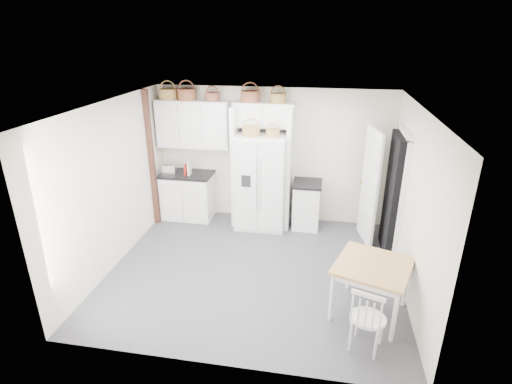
# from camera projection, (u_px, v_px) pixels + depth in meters

# --- Properties ---
(floor) EXTENTS (4.50, 4.50, 0.00)m
(floor) POSITION_uv_depth(u_px,v_px,m) (254.00, 270.00, 6.39)
(floor) COLOR #474652
(floor) RESTS_ON ground
(ceiling) EXTENTS (4.50, 4.50, 0.00)m
(ceiling) POSITION_uv_depth(u_px,v_px,m) (254.00, 106.00, 5.41)
(ceiling) COLOR white
(ceiling) RESTS_ON wall_back
(wall_back) EXTENTS (4.50, 0.00, 4.50)m
(wall_back) POSITION_uv_depth(u_px,v_px,m) (272.00, 156.00, 7.72)
(wall_back) COLOR silver
(wall_back) RESTS_ON floor
(wall_left) EXTENTS (0.00, 4.00, 4.00)m
(wall_left) POSITION_uv_depth(u_px,v_px,m) (113.00, 185.00, 6.26)
(wall_left) COLOR silver
(wall_left) RESTS_ON floor
(wall_right) EXTENTS (0.00, 4.00, 4.00)m
(wall_right) POSITION_uv_depth(u_px,v_px,m) (413.00, 205.00, 5.54)
(wall_right) COLOR silver
(wall_right) RESTS_ON floor
(refrigerator) EXTENTS (0.93, 0.75, 1.80)m
(refrigerator) POSITION_uv_depth(u_px,v_px,m) (261.00, 182.00, 7.53)
(refrigerator) COLOR silver
(refrigerator) RESTS_ON floor
(base_cab_left) EXTENTS (0.98, 0.62, 0.91)m
(base_cab_left) POSITION_uv_depth(u_px,v_px,m) (188.00, 196.00, 8.03)
(base_cab_left) COLOR silver
(base_cab_left) RESTS_ON floor
(base_cab_right) EXTENTS (0.49, 0.59, 0.87)m
(base_cab_right) POSITION_uv_depth(u_px,v_px,m) (306.00, 205.00, 7.66)
(base_cab_right) COLOR silver
(base_cab_right) RESTS_ON floor
(dining_table) EXTENTS (1.15, 1.15, 0.76)m
(dining_table) POSITION_uv_depth(u_px,v_px,m) (370.00, 289.00, 5.28)
(dining_table) COLOR #A67D3F
(dining_table) RESTS_ON floor
(windsor_chair) EXTENTS (0.52, 0.50, 0.86)m
(windsor_chair) POSITION_uv_depth(u_px,v_px,m) (368.00, 318.00, 4.67)
(windsor_chair) COLOR silver
(windsor_chair) RESTS_ON floor
(counter_left) EXTENTS (1.02, 0.66, 0.04)m
(counter_left) POSITION_uv_depth(u_px,v_px,m) (187.00, 174.00, 7.85)
(counter_left) COLOR black
(counter_left) RESTS_ON base_cab_left
(counter_right) EXTENTS (0.53, 0.63, 0.04)m
(counter_right) POSITION_uv_depth(u_px,v_px,m) (308.00, 183.00, 7.49)
(counter_right) COLOR black
(counter_right) RESTS_ON base_cab_right
(toaster) EXTENTS (0.28, 0.17, 0.19)m
(toaster) POSITION_uv_depth(u_px,v_px,m) (169.00, 169.00, 7.77)
(toaster) COLOR silver
(toaster) RESTS_ON counter_left
(cookbook_red) EXTENTS (0.07, 0.16, 0.23)m
(cookbook_red) POSITION_uv_depth(u_px,v_px,m) (187.00, 169.00, 7.72)
(cookbook_red) COLOR maroon
(cookbook_red) RESTS_ON counter_left
(cookbook_cream) EXTENTS (0.05, 0.17, 0.26)m
(cookbook_cream) POSITION_uv_depth(u_px,v_px,m) (189.00, 168.00, 7.71)
(cookbook_cream) COLOR beige
(cookbook_cream) RESTS_ON counter_left
(basket_upper_a) EXTENTS (0.34, 0.34, 0.19)m
(basket_upper_a) POSITION_uv_depth(u_px,v_px,m) (168.00, 94.00, 7.45)
(basket_upper_a) COLOR brown
(basket_upper_a) RESTS_ON upper_cabinet
(basket_upper_b) EXTENTS (0.35, 0.35, 0.21)m
(basket_upper_b) POSITION_uv_depth(u_px,v_px,m) (187.00, 94.00, 7.39)
(basket_upper_b) COLOR brown
(basket_upper_b) RESTS_ON upper_cabinet
(basket_upper_c) EXTENTS (0.26, 0.26, 0.15)m
(basket_upper_c) POSITION_uv_depth(u_px,v_px,m) (212.00, 97.00, 7.32)
(basket_upper_c) COLOR brown
(basket_upper_c) RESTS_ON upper_cabinet
(basket_bridge_a) EXTENTS (0.35, 0.35, 0.20)m
(basket_bridge_a) POSITION_uv_depth(u_px,v_px,m) (250.00, 96.00, 7.20)
(basket_bridge_a) COLOR brown
(basket_bridge_a) RESTS_ON bridge_cabinet
(basket_bridge_b) EXTENTS (0.29, 0.29, 0.17)m
(basket_bridge_b) POSITION_uv_depth(u_px,v_px,m) (278.00, 98.00, 7.12)
(basket_bridge_b) COLOR brown
(basket_bridge_b) RESTS_ON bridge_cabinet
(basket_fridge_a) EXTENTS (0.32, 0.32, 0.17)m
(basket_fridge_a) POSITION_uv_depth(u_px,v_px,m) (251.00, 131.00, 7.10)
(basket_fridge_a) COLOR brown
(basket_fridge_a) RESTS_ON refrigerator
(basket_fridge_b) EXTENTS (0.24, 0.24, 0.13)m
(basket_fridge_b) POSITION_uv_depth(u_px,v_px,m) (273.00, 133.00, 7.04)
(basket_fridge_b) COLOR brown
(basket_fridge_b) RESTS_ON refrigerator
(upper_cabinet) EXTENTS (1.40, 0.34, 0.90)m
(upper_cabinet) POSITION_uv_depth(u_px,v_px,m) (194.00, 124.00, 7.58)
(upper_cabinet) COLOR silver
(upper_cabinet) RESTS_ON wall_back
(bridge_cabinet) EXTENTS (1.12, 0.34, 0.45)m
(bridge_cabinet) POSITION_uv_depth(u_px,v_px,m) (264.00, 115.00, 7.28)
(bridge_cabinet) COLOR silver
(bridge_cabinet) RESTS_ON wall_back
(fridge_panel_left) EXTENTS (0.08, 0.60, 2.30)m
(fridge_panel_left) POSITION_uv_depth(u_px,v_px,m) (236.00, 166.00, 7.61)
(fridge_panel_left) COLOR silver
(fridge_panel_left) RESTS_ON floor
(fridge_panel_right) EXTENTS (0.08, 0.60, 2.30)m
(fridge_panel_right) POSITION_uv_depth(u_px,v_px,m) (289.00, 169.00, 7.45)
(fridge_panel_right) COLOR silver
(fridge_panel_right) RESTS_ON floor
(trim_post) EXTENTS (0.09, 0.09, 2.60)m
(trim_post) POSITION_uv_depth(u_px,v_px,m) (152.00, 160.00, 7.48)
(trim_post) COLOR #40221A
(trim_post) RESTS_ON floor
(doorway_void) EXTENTS (0.18, 0.85, 2.05)m
(doorway_void) POSITION_uv_depth(u_px,v_px,m) (394.00, 196.00, 6.57)
(doorway_void) COLOR black
(doorway_void) RESTS_ON floor
(door_slab) EXTENTS (0.21, 0.79, 2.05)m
(door_slab) POSITION_uv_depth(u_px,v_px,m) (370.00, 187.00, 6.93)
(door_slab) COLOR white
(door_slab) RESTS_ON floor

